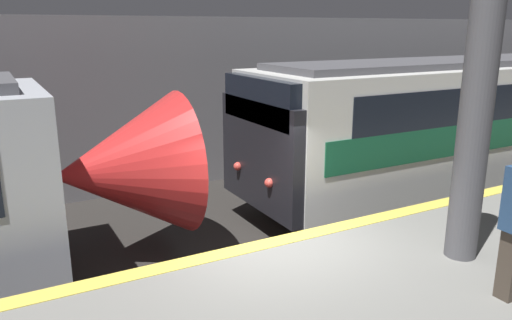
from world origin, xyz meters
name	(u,v)px	position (x,y,z in m)	size (l,w,h in m)	color
ground_plane	(271,305)	(0.00, 0.00, 0.00)	(120.00, 120.00, 0.00)	#282623
station_rear_barrier	(144,107)	(0.00, 6.36, 2.19)	(50.00, 0.15, 4.38)	gray
support_pillar_near	(476,109)	(1.95, -1.72, 3.12)	(0.41, 0.41, 4.02)	#56565B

